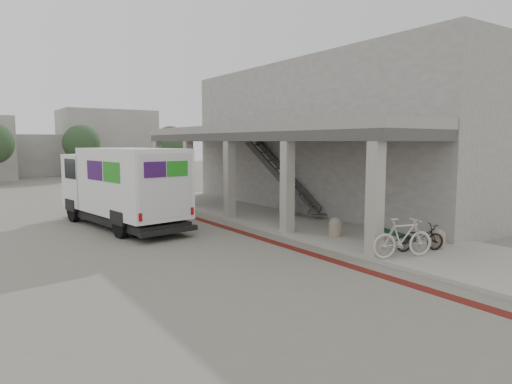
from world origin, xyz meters
TOP-DOWN VIEW (x-y plane):
  - ground at (0.00, 0.00)m, footprint 120.00×120.00m
  - bike_lane_stripe at (1.00, 2.00)m, footprint 0.35×40.00m
  - sidewalk at (4.00, 0.00)m, footprint 4.40×28.00m
  - transit_building at (6.83, 4.50)m, footprint 7.60×17.00m
  - distant_backdrop at (-2.84, 35.89)m, footprint 28.00×10.00m
  - tree_mid at (2.00, 30.00)m, footprint 3.20×3.20m
  - tree_right at (10.00, 29.00)m, footprint 3.20×3.20m
  - fedex_truck at (-2.25, 5.35)m, footprint 3.18×7.42m
  - bench at (3.55, -3.00)m, footprint 0.80×1.74m
  - bollard_near at (4.35, -4.03)m, footprint 0.39×0.39m
  - bollard_far at (3.01, -0.99)m, footprint 0.43×0.43m
  - utility_cabinet at (4.30, 3.39)m, footprint 0.50×0.61m
  - bicycle_black at (3.56, -3.94)m, footprint 1.61×1.07m
  - bicycle_cream at (2.50, -4.17)m, footprint 1.92×1.04m

SIDE VIEW (x-z plane):
  - ground at x=0.00m, z-range 0.00..0.00m
  - bike_lane_stripe at x=1.00m, z-range 0.00..0.01m
  - sidewalk at x=4.00m, z-range 0.00..0.12m
  - bench at x=3.55m, z-range 0.21..0.61m
  - bollard_near at x=4.35m, z-range 0.12..0.70m
  - bollard_far at x=3.01m, z-range 0.12..0.76m
  - bicycle_black at x=3.56m, z-range 0.12..0.92m
  - utility_cabinet at x=4.30m, z-range 0.12..1.02m
  - bicycle_cream at x=2.50m, z-range 0.12..1.23m
  - fedex_truck at x=-2.25m, z-range 0.10..3.16m
  - distant_backdrop at x=-2.84m, z-range -0.55..5.95m
  - tree_mid at x=2.00m, z-range 0.78..5.58m
  - tree_right at x=10.00m, z-range 0.78..5.58m
  - transit_building at x=6.83m, z-range -0.10..6.90m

